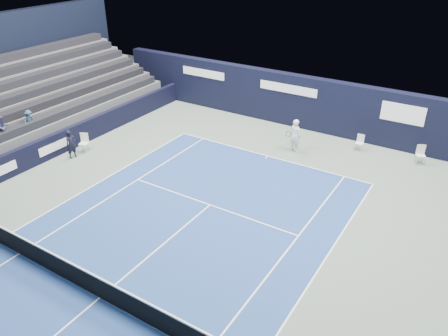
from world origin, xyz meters
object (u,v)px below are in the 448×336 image
object	(u,v)px
folding_chair_back_b	(421,153)
tennis_net	(98,286)
folding_chair_back_a	(360,141)
tennis_player	(295,135)
line_judge_chair	(84,141)

from	to	relation	value
folding_chair_back_b	tennis_net	distance (m)	16.78
folding_chair_back_a	folding_chair_back_b	world-z (taller)	folding_chair_back_b
folding_chair_back_b	tennis_player	distance (m)	6.32
folding_chair_back_b	tennis_player	bearing A→B (deg)	176.01
folding_chair_back_b	tennis_net	size ratio (longest dim) A/B	0.07
tennis_player	tennis_net	bearing A→B (deg)	-93.85
tennis_net	line_judge_chair	bearing A→B (deg)	139.85
folding_chair_back_a	tennis_player	size ratio (longest dim) A/B	0.48
folding_chair_back_a	tennis_net	world-z (taller)	tennis_net
tennis_net	tennis_player	world-z (taller)	tennis_player
folding_chair_back_a	tennis_player	bearing A→B (deg)	-149.22
line_judge_chair	tennis_net	bearing A→B (deg)	-64.38
tennis_player	folding_chair_back_b	bearing A→B (deg)	19.30
line_judge_chair	tennis_net	world-z (taller)	tennis_net
folding_chair_back_b	tennis_net	bearing A→B (deg)	-137.38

